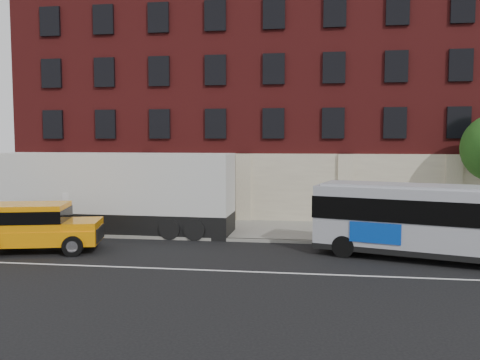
# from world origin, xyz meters

# --- Properties ---
(ground) EXTENTS (120.00, 120.00, 0.00)m
(ground) POSITION_xyz_m (0.00, 0.00, 0.00)
(ground) COLOR black
(ground) RESTS_ON ground
(sidewalk) EXTENTS (60.00, 6.00, 0.15)m
(sidewalk) POSITION_xyz_m (0.00, 9.00, 0.07)
(sidewalk) COLOR gray
(sidewalk) RESTS_ON ground
(kerb) EXTENTS (60.00, 0.25, 0.15)m
(kerb) POSITION_xyz_m (0.00, 6.00, 0.07)
(kerb) COLOR gray
(kerb) RESTS_ON ground
(lane_line) EXTENTS (60.00, 0.12, 0.01)m
(lane_line) POSITION_xyz_m (0.00, 0.50, 0.01)
(lane_line) COLOR silver
(lane_line) RESTS_ON ground
(building) EXTENTS (30.00, 12.10, 15.00)m
(building) POSITION_xyz_m (-0.01, 16.92, 7.58)
(building) COLOR maroon
(building) RESTS_ON sidewalk
(sign_pole) EXTENTS (0.30, 0.20, 2.50)m
(sign_pole) POSITION_xyz_m (-8.50, 6.15, 1.45)
(sign_pole) COLOR gray
(sign_pole) RESTS_ON ground
(city_bus) EXTENTS (11.54, 5.59, 3.10)m
(city_bus) POSITION_xyz_m (9.78, 3.10, 1.71)
(city_bus) COLOR #A3A5AD
(city_bus) RESTS_ON ground
(yellow_suv) EXTENTS (5.77, 3.41, 2.15)m
(yellow_suv) POSITION_xyz_m (-8.24, 2.53, 1.23)
(yellow_suv) COLOR #FF9507
(yellow_suv) RESTS_ON ground
(shipping_container) EXTENTS (12.86, 3.05, 4.26)m
(shipping_container) POSITION_xyz_m (-6.46, 7.32, 2.11)
(shipping_container) COLOR black
(shipping_container) RESTS_ON ground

